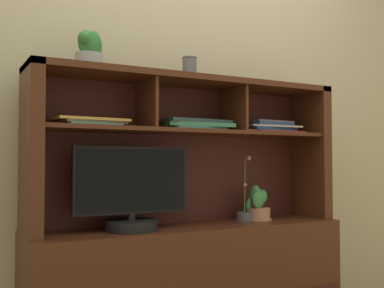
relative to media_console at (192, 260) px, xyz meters
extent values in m
cube|color=tan|center=(0.00, 0.23, 0.98)|extent=(6.00, 0.02, 2.80)
cube|color=#462212|center=(0.00, 0.00, -0.12)|extent=(1.64, 0.41, 0.59)
cube|color=#462212|center=(-0.79, 0.00, 0.55)|extent=(0.06, 0.31, 0.75)
cube|color=#462212|center=(0.79, 0.00, 0.55)|extent=(0.06, 0.31, 0.75)
cube|color=#3D1814|center=(0.00, 0.14, 0.54)|extent=(1.58, 0.02, 0.72)
cube|color=#462212|center=(0.00, 0.00, 0.91)|extent=(1.64, 0.31, 0.03)
cube|color=#462212|center=(0.00, 0.00, 0.65)|extent=(1.52, 0.28, 0.02)
cube|color=#462212|center=(-0.25, 0.00, 0.78)|extent=(0.02, 0.26, 0.24)
cube|color=#462212|center=(0.25, 0.00, 0.78)|extent=(0.02, 0.26, 0.24)
cylinder|color=black|center=(-0.34, -0.04, 0.20)|extent=(0.25, 0.25, 0.05)
cylinder|color=black|center=(-0.34, -0.04, 0.24)|extent=(0.04, 0.04, 0.03)
cube|color=black|center=(-0.34, -0.04, 0.41)|extent=(0.56, 0.03, 0.31)
cube|color=black|center=(-0.34, -0.06, 0.41)|extent=(0.53, 0.00, 0.28)
cylinder|color=#514E58|center=(0.35, 0.02, 0.20)|extent=(0.09, 0.09, 0.05)
cylinder|color=#514E58|center=(0.35, 0.02, 0.18)|extent=(0.11, 0.11, 0.01)
cylinder|color=#4C6B38|center=(0.35, 0.02, 0.37)|extent=(0.01, 0.01, 0.30)
sphere|color=pink|center=(0.35, 0.03, 0.37)|extent=(0.02, 0.02, 0.02)
sphere|color=pink|center=(0.36, 0.01, 0.52)|extent=(0.02, 0.02, 0.02)
ellipsoid|color=green|center=(0.36, 0.01, 0.25)|extent=(0.04, 0.05, 0.09)
ellipsoid|color=green|center=(0.36, 0.03, 0.25)|extent=(0.05, 0.06, 0.11)
cylinder|color=#B37455|center=(0.42, 0.00, 0.21)|extent=(0.12, 0.12, 0.07)
cylinder|color=#B37455|center=(0.42, 0.00, 0.18)|extent=(0.14, 0.14, 0.01)
ellipsoid|color=#3E8849|center=(0.44, 0.00, 0.31)|extent=(0.06, 0.06, 0.08)
ellipsoid|color=#3E8849|center=(0.41, 0.01, 0.32)|extent=(0.06, 0.08, 0.11)
ellipsoid|color=#3E8849|center=(0.41, -0.02, 0.29)|extent=(0.08, 0.04, 0.10)
cube|color=#4B796F|center=(-0.53, -0.02, 0.67)|extent=(0.26, 0.21, 0.01)
cube|color=gray|center=(-0.52, 0.00, 0.68)|extent=(0.30, 0.19, 0.01)
cube|color=gold|center=(-0.53, -0.01, 0.69)|extent=(0.34, 0.21, 0.01)
cube|color=#B03531|center=(0.52, 0.04, 0.67)|extent=(0.40, 0.20, 0.01)
cube|color=#294F83|center=(0.52, 0.04, 0.69)|extent=(0.31, 0.19, 0.02)
cube|color=beige|center=(0.53, 0.04, 0.70)|extent=(0.34, 0.21, 0.01)
cube|color=#374C89|center=(0.52, 0.04, 0.71)|extent=(0.28, 0.18, 0.02)
cube|color=slate|center=(0.52, 0.04, 0.73)|extent=(0.27, 0.16, 0.01)
cube|color=#3A7861|center=(0.01, 0.00, 0.67)|extent=(0.30, 0.21, 0.01)
cube|color=#41815A|center=(0.03, 0.00, 0.69)|extent=(0.38, 0.22, 0.02)
cube|color=#2D4043|center=(0.03, 0.00, 0.71)|extent=(0.37, 0.17, 0.02)
cylinder|color=gray|center=(-0.53, 0.01, 0.96)|extent=(0.13, 0.13, 0.07)
cylinder|color=gray|center=(-0.53, 0.01, 0.93)|extent=(0.15, 0.15, 0.01)
ellipsoid|color=#2C6D2F|center=(-0.50, 0.02, 1.04)|extent=(0.06, 0.07, 0.11)
ellipsoid|color=#2C6D2F|center=(-0.52, 0.05, 1.06)|extent=(0.04, 0.08, 0.10)
ellipsoid|color=#2C6D2F|center=(-0.55, 0.02, 1.05)|extent=(0.08, 0.06, 0.12)
ellipsoid|color=#2C6D2F|center=(-0.56, 0.00, 1.07)|extent=(0.06, 0.07, 0.07)
ellipsoid|color=#2C6D2F|center=(-0.52, -0.01, 1.05)|extent=(0.07, 0.04, 0.10)
cylinder|color=#595857|center=(0.00, 0.02, 0.98)|extent=(0.07, 0.07, 0.11)
torus|color=#595857|center=(0.00, 0.02, 1.04)|extent=(0.08, 0.08, 0.01)
camera|label=1|loc=(-1.13, -2.10, 0.50)|focal=43.68mm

